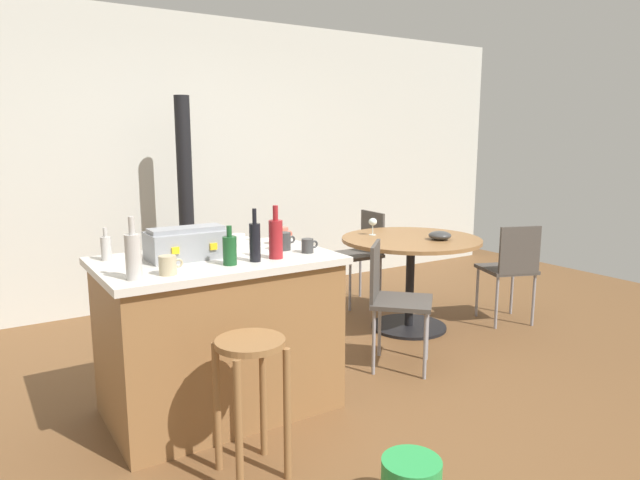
{
  "coord_description": "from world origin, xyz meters",
  "views": [
    {
      "loc": [
        -1.81,
        -2.68,
        1.58
      ],
      "look_at": [
        0.31,
        0.63,
        0.86
      ],
      "focal_mm": 31.84,
      "sensor_mm": 36.0,
      "label": 1
    }
  ],
  "objects_px": {
    "bottle_4": "(255,241)",
    "serving_bowl": "(440,235)",
    "dining_table": "(411,259)",
    "folding_chair_near": "(392,295)",
    "folding_chair_left": "(362,249)",
    "cup_0": "(239,242)",
    "cup_3": "(308,246)",
    "wooden_stool": "(251,378)",
    "bottle_0": "(230,250)",
    "cup_1": "(284,241)",
    "toolbox": "(187,244)",
    "wine_glass": "(373,222)",
    "bottle_1": "(276,238)",
    "cup_2": "(281,236)",
    "bottle_3": "(106,248)",
    "wood_stove": "(189,264)",
    "bottle_2": "(133,255)",
    "folding_chair_far": "(511,265)",
    "kitchen_island": "(219,334)"
  },
  "relations": [
    {
      "from": "folding_chair_left",
      "to": "cup_0",
      "type": "relative_size",
      "value": 7.41
    },
    {
      "from": "bottle_3",
      "to": "bottle_0",
      "type": "bearing_deg",
      "value": -41.75
    },
    {
      "from": "dining_table",
      "to": "cup_0",
      "type": "distance_m",
      "value": 1.78
    },
    {
      "from": "bottle_2",
      "to": "toolbox",
      "type": "bearing_deg",
      "value": 40.91
    },
    {
      "from": "cup_3",
      "to": "serving_bowl",
      "type": "xyz_separation_m",
      "value": [
        1.52,
        0.47,
        -0.15
      ]
    },
    {
      "from": "dining_table",
      "to": "bottle_0",
      "type": "height_order",
      "value": "bottle_0"
    },
    {
      "from": "folding_chair_far",
      "to": "bottle_1",
      "type": "bearing_deg",
      "value": -172.36
    },
    {
      "from": "bottle_4",
      "to": "cup_3",
      "type": "height_order",
      "value": "bottle_4"
    },
    {
      "from": "dining_table",
      "to": "cup_0",
      "type": "bearing_deg",
      "value": -167.61
    },
    {
      "from": "bottle_2",
      "to": "serving_bowl",
      "type": "relative_size",
      "value": 1.67
    },
    {
      "from": "bottle_4",
      "to": "serving_bowl",
      "type": "relative_size",
      "value": 1.61
    },
    {
      "from": "wood_stove",
      "to": "bottle_3",
      "type": "bearing_deg",
      "value": -122.85
    },
    {
      "from": "cup_1",
      "to": "folding_chair_near",
      "type": "bearing_deg",
      "value": -2.2
    },
    {
      "from": "toolbox",
      "to": "wine_glass",
      "type": "distance_m",
      "value": 1.99
    },
    {
      "from": "bottle_3",
      "to": "cup_1",
      "type": "xyz_separation_m",
      "value": [
        0.96,
        -0.27,
        -0.02
      ]
    },
    {
      "from": "bottle_0",
      "to": "bottle_3",
      "type": "distance_m",
      "value": 0.7
    },
    {
      "from": "folding_chair_far",
      "to": "serving_bowl",
      "type": "distance_m",
      "value": 0.74
    },
    {
      "from": "wooden_stool",
      "to": "folding_chair_left",
      "type": "height_order",
      "value": "folding_chair_left"
    },
    {
      "from": "wooden_stool",
      "to": "folding_chair_far",
      "type": "relative_size",
      "value": 0.78
    },
    {
      "from": "wooden_stool",
      "to": "bottle_0",
      "type": "xyz_separation_m",
      "value": [
        0.12,
        0.48,
        0.51
      ]
    },
    {
      "from": "dining_table",
      "to": "cup_2",
      "type": "distance_m",
      "value": 1.49
    },
    {
      "from": "kitchen_island",
      "to": "toolbox",
      "type": "height_order",
      "value": "toolbox"
    },
    {
      "from": "cup_0",
      "to": "wine_glass",
      "type": "distance_m",
      "value": 1.65
    },
    {
      "from": "wooden_stool",
      "to": "folding_chair_left",
      "type": "bearing_deg",
      "value": 43.22
    },
    {
      "from": "dining_table",
      "to": "bottle_3",
      "type": "relative_size",
      "value": 6.28
    },
    {
      "from": "dining_table",
      "to": "folding_chair_near",
      "type": "xyz_separation_m",
      "value": [
        -0.65,
        -0.54,
        -0.08
      ]
    },
    {
      "from": "dining_table",
      "to": "bottle_2",
      "type": "height_order",
      "value": "bottle_2"
    },
    {
      "from": "wood_stove",
      "to": "cup_1",
      "type": "distance_m",
      "value": 1.89
    },
    {
      "from": "folding_chair_near",
      "to": "cup_3",
      "type": "relative_size",
      "value": 8.18
    },
    {
      "from": "bottle_0",
      "to": "cup_0",
      "type": "distance_m",
      "value": 0.4
    },
    {
      "from": "bottle_1",
      "to": "bottle_2",
      "type": "xyz_separation_m",
      "value": [
        -0.79,
        -0.06,
        0.0
      ]
    },
    {
      "from": "dining_table",
      "to": "bottle_4",
      "type": "bearing_deg",
      "value": -158.09
    },
    {
      "from": "folding_chair_left",
      "to": "wooden_stool",
      "type": "bearing_deg",
      "value": -136.78
    },
    {
      "from": "dining_table",
      "to": "folding_chair_near",
      "type": "height_order",
      "value": "folding_chair_near"
    },
    {
      "from": "bottle_3",
      "to": "cup_0",
      "type": "height_order",
      "value": "bottle_3"
    },
    {
      "from": "bottle_3",
      "to": "serving_bowl",
      "type": "height_order",
      "value": "bottle_3"
    },
    {
      "from": "wood_stove",
      "to": "cup_1",
      "type": "height_order",
      "value": "wood_stove"
    },
    {
      "from": "kitchen_island",
      "to": "cup_2",
      "type": "distance_m",
      "value": 0.72
    },
    {
      "from": "toolbox",
      "to": "wine_glass",
      "type": "xyz_separation_m",
      "value": [
        1.86,
        0.71,
        -0.12
      ]
    },
    {
      "from": "kitchen_island",
      "to": "folding_chair_left",
      "type": "relative_size",
      "value": 1.49
    },
    {
      "from": "toolbox",
      "to": "cup_2",
      "type": "distance_m",
      "value": 0.65
    },
    {
      "from": "folding_chair_left",
      "to": "folding_chair_far",
      "type": "bearing_deg",
      "value": -60.12
    },
    {
      "from": "folding_chair_far",
      "to": "bottle_1",
      "type": "distance_m",
      "value": 2.49
    },
    {
      "from": "bottle_4",
      "to": "cup_3",
      "type": "relative_size",
      "value": 2.73
    },
    {
      "from": "folding_chair_far",
      "to": "cup_3",
      "type": "distance_m",
      "value": 2.25
    },
    {
      "from": "wine_glass",
      "to": "wooden_stool",
      "type": "bearing_deg",
      "value": -141.42
    },
    {
      "from": "wine_glass",
      "to": "serving_bowl",
      "type": "height_order",
      "value": "wine_glass"
    },
    {
      "from": "dining_table",
      "to": "wood_stove",
      "type": "bearing_deg",
      "value": 137.39
    },
    {
      "from": "bottle_1",
      "to": "cup_2",
      "type": "relative_size",
      "value": 2.37
    },
    {
      "from": "wood_stove",
      "to": "toolbox",
      "type": "relative_size",
      "value": 4.5
    }
  ]
}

